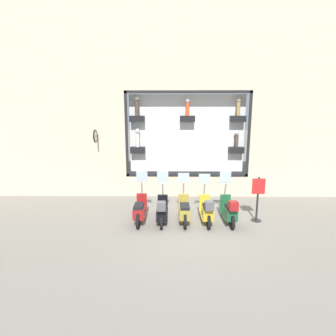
% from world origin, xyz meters
% --- Properties ---
extents(ground_plane, '(120.00, 120.00, 0.00)m').
position_xyz_m(ground_plane, '(0.00, 0.00, 0.00)').
color(ground_plane, gray).
extents(building_facade, '(1.21, 36.00, 8.91)m').
position_xyz_m(building_facade, '(3.60, 0.00, 4.55)').
color(building_facade, beige).
rests_on(building_facade, ground_plane).
extents(scooter_green_0, '(1.80, 0.60, 1.67)m').
position_xyz_m(scooter_green_0, '(0.34, -1.29, 0.47)').
color(scooter_green_0, black).
rests_on(scooter_green_0, ground_plane).
extents(scooter_yellow_1, '(1.80, 0.60, 1.57)m').
position_xyz_m(scooter_yellow_1, '(0.34, -0.51, 0.47)').
color(scooter_yellow_1, black).
rests_on(scooter_yellow_1, ground_plane).
extents(scooter_olive_2, '(1.80, 0.60, 1.60)m').
position_xyz_m(scooter_olive_2, '(0.40, 0.26, 0.44)').
color(scooter_olive_2, black).
rests_on(scooter_olive_2, ground_plane).
extents(scooter_black_3, '(1.79, 0.60, 1.67)m').
position_xyz_m(scooter_black_3, '(0.33, 1.04, 0.46)').
color(scooter_black_3, black).
rests_on(scooter_black_3, ground_plane).
extents(scooter_red_4, '(1.81, 0.61, 1.66)m').
position_xyz_m(scooter_red_4, '(0.40, 1.81, 0.44)').
color(scooter_red_4, black).
rests_on(scooter_red_4, ground_plane).
extents(shop_sign_post, '(0.36, 0.45, 1.60)m').
position_xyz_m(shop_sign_post, '(0.56, -2.32, 0.86)').
color(shop_sign_post, '#232326').
rests_on(shop_sign_post, ground_plane).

